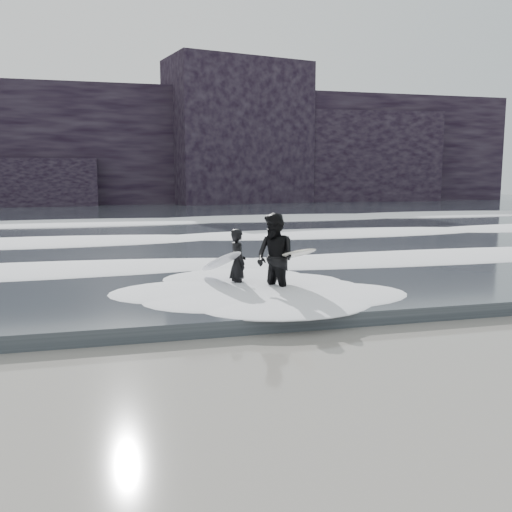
% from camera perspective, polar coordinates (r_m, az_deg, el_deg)
% --- Properties ---
extents(ground, '(120.00, 120.00, 0.00)m').
position_cam_1_polar(ground, '(7.51, 6.19, -14.11)').
color(ground, olive).
rests_on(ground, ground).
extents(sea, '(90.00, 52.00, 0.30)m').
position_cam_1_polar(sea, '(35.66, -10.79, 3.77)').
color(sea, '#31383E').
rests_on(sea, ground).
extents(headland, '(70.00, 9.00, 10.00)m').
position_cam_1_polar(headland, '(52.57, -12.31, 10.42)').
color(headland, black).
rests_on(headland, ground).
extents(foam_near, '(60.00, 3.20, 0.20)m').
position_cam_1_polar(foam_near, '(15.86, -5.52, -0.66)').
color(foam_near, white).
rests_on(foam_near, sea).
extents(foam_mid, '(60.00, 4.00, 0.24)m').
position_cam_1_polar(foam_mid, '(22.74, -8.41, 2.04)').
color(foam_mid, white).
rests_on(foam_mid, sea).
extents(foam_far, '(60.00, 4.80, 0.30)m').
position_cam_1_polar(foam_far, '(31.66, -10.27, 3.78)').
color(foam_far, white).
rests_on(foam_far, sea).
extents(surfer_left, '(1.10, 1.96, 1.58)m').
position_cam_1_polar(surfer_left, '(13.25, -2.23, -0.65)').
color(surfer_left, black).
rests_on(surfer_left, ground).
extents(surfer_right, '(1.34, 2.13, 1.99)m').
position_cam_1_polar(surfer_right, '(12.55, 2.08, -0.21)').
color(surfer_right, black).
rests_on(surfer_right, ground).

